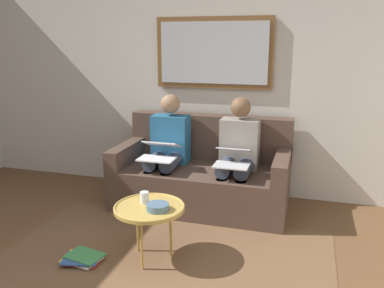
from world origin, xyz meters
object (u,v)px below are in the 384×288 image
coffee_table (149,208)px  laptop_silver (233,156)px  person_left (238,152)px  laptop_white (159,151)px  couch (203,175)px  framed_mirror (214,53)px  bowl (158,207)px  magazine_stack (82,258)px  person_right (168,147)px  cup (144,197)px

coffee_table → laptop_silver: (-0.47, -0.91, 0.20)m
person_left → laptop_white: person_left is taller
coffee_table → couch: bearing=-94.9°
laptop_white → framed_mirror: bearing=-118.0°
bowl → coffee_table: bearing=-26.5°
laptop_silver → laptop_white: (0.74, -0.00, -0.00)m
magazine_stack → person_right: bearing=-99.8°
person_right → framed_mirror: bearing=-128.8°
framed_mirror → couch: bearing=90.0°
framed_mirror → cup: framed_mirror is taller
couch → person_right: person_right is taller
bowl → person_left: 1.26m
framed_mirror → magazine_stack: (0.60, 1.80, -1.52)m
framed_mirror → bowl: (0.02, 1.65, -1.08)m
person_left → person_right: same height
laptop_white → laptop_silver: bearing=179.8°
couch → coffee_table: couch is taller
laptop_silver → laptop_white: bearing=-0.2°
cup → laptop_silver: (-0.54, -0.85, 0.14)m
bowl → person_left: person_left is taller
person_left → magazine_stack: size_ratio=3.43×
coffee_table → magazine_stack: bearing=21.3°
framed_mirror → coffee_table: 1.96m
framed_mirror → person_left: 1.11m
cup → magazine_stack: cup is taller
couch → bowl: size_ratio=10.29×
person_left → magazine_stack: person_left is taller
framed_mirror → magazine_stack: framed_mirror is taller
couch → person_left: bearing=169.5°
person_left → person_right: (0.74, 0.00, 0.00)m
framed_mirror → coffee_table: size_ratio=2.31×
cup → laptop_silver: laptop_silver is taller
couch → framed_mirror: framed_mirror is taller
coffee_table → cup: size_ratio=6.08×
cup → bowl: cup is taller
person_left → laptop_silver: (-0.00, 0.24, 0.02)m
cup → bowl: 0.18m
framed_mirror → bowl: size_ratio=7.41×
coffee_table → framed_mirror: bearing=-93.7°
bowl → couch: bearing=-90.8°
couch → laptop_silver: 0.57m
laptop_silver → magazine_stack: laptop_silver is taller
laptop_silver → person_right: size_ratio=0.32×
cup → laptop_white: 0.89m
magazine_stack → couch: bearing=-113.0°
person_left → laptop_silver: person_left is taller
cup → laptop_white: size_ratio=0.24×
person_right → magazine_stack: 1.48m
laptop_silver → person_left: bearing=-90.0°
cup → laptop_white: laptop_white is taller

